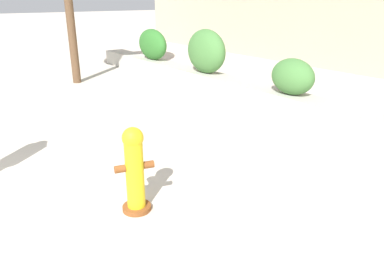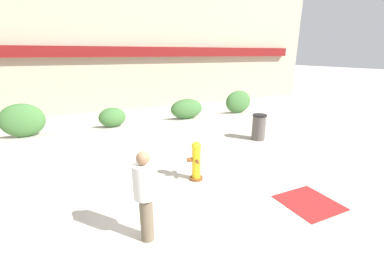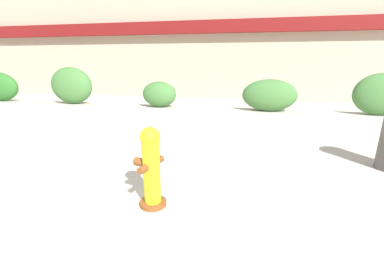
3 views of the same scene
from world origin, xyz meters
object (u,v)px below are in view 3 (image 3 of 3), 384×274
at_px(hedge_bush_4, 382,94).
at_px(fire_hydrant, 151,167).
at_px(hedge_bush_2, 159,94).
at_px(hedge_bush_1, 72,86).
at_px(hedge_bush_3, 269,95).

relative_size(hedge_bush_4, fire_hydrant, 1.27).
bearing_deg(hedge_bush_4, hedge_bush_2, 180.00).
height_order(hedge_bush_2, fire_hydrant, hedge_bush_2).
distance_m(hedge_bush_1, hedge_bush_3, 6.17).
relative_size(hedge_bush_2, hedge_bush_4, 0.76).
bearing_deg(fire_hydrant, hedge_bush_2, 107.66).
height_order(hedge_bush_1, hedge_bush_4, hedge_bush_1).
distance_m(hedge_bush_2, fire_hydrant, 4.78).
distance_m(hedge_bush_2, hedge_bush_4, 5.94).
height_order(hedge_bush_2, hedge_bush_4, hedge_bush_4).
xyz_separation_m(hedge_bush_3, hedge_bush_4, (2.74, 0.00, 0.10)).
xyz_separation_m(hedge_bush_2, hedge_bush_3, (3.20, 0.00, 0.06)).
relative_size(hedge_bush_2, hedge_bush_3, 0.70).
bearing_deg(hedge_bush_3, hedge_bush_4, 0.00).
height_order(hedge_bush_1, fire_hydrant, hedge_bush_1).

